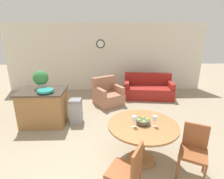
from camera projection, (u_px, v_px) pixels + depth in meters
The scene contains 13 objects.
wall_back at pixel (106, 58), 7.11m from camera, with size 8.00×0.09×2.70m.
dining_table at pixel (142, 133), 3.12m from camera, with size 1.24×1.24×0.76m.
dining_chair_near_left at pixel (128, 170), 2.39m from camera, with size 0.57×0.57×0.88m.
dining_chair_near_right at pixel (194, 148), 2.84m from camera, with size 0.57×0.57×0.88m.
fruit_bowl at pixel (143, 121), 3.05m from camera, with size 0.24×0.24×0.11m.
wine_glass_left at pixel (134, 119), 2.94m from camera, with size 0.07×0.07×0.20m.
wine_glass_right at pixel (155, 119), 2.95m from camera, with size 0.07×0.07×0.20m.
kitchen_island at pixel (44, 107), 4.56m from camera, with size 1.14×0.91×0.92m.
teal_bowl at pixel (45, 91), 4.21m from camera, with size 0.39×0.39×0.08m.
potted_plant at pixel (41, 79), 4.51m from camera, with size 0.39×0.39×0.47m.
trash_bin at pixel (76, 111), 4.64m from camera, with size 0.31×0.30×0.65m.
couch at pixel (148, 89), 6.53m from camera, with size 1.85×1.12×0.86m.
armchair at pixel (108, 95), 5.87m from camera, with size 1.11×1.11×0.90m.
Camera 1 is at (0.02, -1.76, 2.27)m, focal length 28.00 mm.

